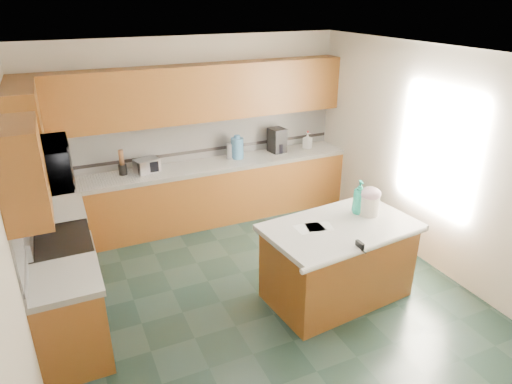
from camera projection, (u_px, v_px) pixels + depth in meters
floor at (257, 292)px, 5.36m from camera, size 4.60×4.60×0.00m
ceiling at (257, 54)px, 4.28m from camera, size 4.60×4.60×0.00m
wall_back at (192, 131)px, 6.75m from camera, size 4.60×0.04×2.70m
wall_front at (409, 317)px, 2.88m from camera, size 4.60×0.04×2.70m
wall_left at (13, 230)px, 3.94m from camera, size 0.04×4.60×2.70m
wall_right at (425, 157)px, 5.70m from camera, size 0.04×4.60×2.70m
back_base_cab at (202, 196)px, 6.86m from camera, size 4.60×0.60×0.86m
back_countertop at (200, 167)px, 6.67m from camera, size 4.60×0.64×0.06m
back_upper_cab at (193, 93)px, 6.36m from camera, size 4.60×0.33×0.78m
back_backsplash at (193, 139)px, 6.77m from camera, size 4.60×0.02×0.63m
back_accent_band at (194, 152)px, 6.85m from camera, size 4.60×0.01×0.05m
left_base_cab_rear at (62, 245)px, 5.51m from camera, size 0.60×0.82×0.86m
left_counter_rear at (55, 211)px, 5.32m from camera, size 0.64×0.82×0.06m
left_base_cab_front at (72, 322)px, 4.23m from camera, size 0.60×0.72×0.86m
left_counter_front at (63, 280)px, 4.05m from camera, size 0.64×0.72×0.06m
left_backsplash at (21, 215)px, 4.46m from camera, size 0.02×2.30×0.63m
left_accent_band at (26, 232)px, 4.54m from camera, size 0.01×2.30×0.05m
left_upper_cab_rear at (24, 122)px, 4.96m from camera, size 0.33×1.09×0.78m
left_upper_cab_front at (22, 172)px, 3.57m from camera, size 0.33×0.72×0.78m
range_body at (66, 279)px, 4.84m from camera, size 0.60×0.76×0.88m
range_oven_door at (95, 276)px, 4.97m from camera, size 0.02×0.68×0.55m
range_cooktop at (59, 241)px, 4.66m from camera, size 0.62×0.78×0.04m
range_handle at (93, 245)px, 4.83m from camera, size 0.02×0.66×0.02m
range_backguard at (28, 236)px, 4.51m from camera, size 0.06×0.76×0.18m
microwave at (43, 165)px, 4.32m from camera, size 0.50×0.73×0.41m
island_base at (338, 264)px, 5.14m from camera, size 1.62×1.03×0.86m
island_top at (341, 228)px, 4.95m from camera, size 1.73×1.14×0.06m
island_bullnose at (369, 249)px, 4.54m from camera, size 1.64×0.23×0.06m
treat_jar at (369, 205)px, 5.13m from camera, size 0.28×0.28×0.22m
treat_jar_lid at (371, 193)px, 5.07m from camera, size 0.23×0.23×0.15m
treat_jar_knob at (371, 189)px, 5.05m from camera, size 0.08×0.03×0.03m
treat_jar_knob_end_l at (368, 190)px, 5.04m from camera, size 0.04×0.04×0.04m
treat_jar_knob_end_r at (374, 189)px, 5.07m from camera, size 0.04×0.04×0.04m
soap_bottle_island at (359, 197)px, 5.13m from camera, size 0.19×0.20×0.39m
paper_sheet_a at (319, 227)px, 4.90m from camera, size 0.32×0.27×0.00m
paper_sheet_b at (309, 228)px, 4.88m from camera, size 0.31×0.23×0.00m
clamp_body at (360, 246)px, 4.51m from camera, size 0.03×0.11×0.10m
clamp_handle at (363, 251)px, 4.46m from camera, size 0.02×0.08×0.02m
knife_block at (61, 177)px, 5.95m from camera, size 0.15×0.18×0.22m
utensil_crock at (123, 170)px, 6.29m from camera, size 0.12×0.12×0.14m
utensil_bundle at (121, 157)px, 6.21m from camera, size 0.07×0.07×0.21m
toaster_oven at (147, 165)px, 6.38m from camera, size 0.37×0.31×0.19m
toaster_oven_door at (148, 168)px, 6.29m from camera, size 0.28×0.01×0.15m
paper_towel at (230, 151)px, 6.89m from camera, size 0.10×0.10×0.23m
paper_towel_base at (230, 158)px, 6.94m from camera, size 0.15×0.15×0.01m
water_jug at (237, 148)px, 6.88m from camera, size 0.19×0.19×0.31m
water_jug_neck at (237, 137)px, 6.81m from camera, size 0.09×0.09×0.04m
coffee_maker at (277, 140)px, 7.14m from camera, size 0.25×0.27×0.38m
coffee_carafe at (279, 148)px, 7.14m from camera, size 0.16×0.16×0.16m
soap_bottle_back at (307, 140)px, 7.34m from camera, size 0.16×0.16×0.25m
soap_back_cap at (308, 132)px, 7.29m from camera, size 0.02×0.02×0.03m
window_light_proxy at (437, 150)px, 5.46m from camera, size 0.02×1.40×1.10m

